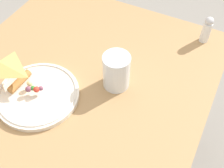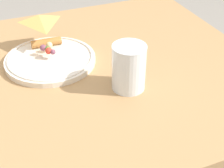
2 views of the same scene
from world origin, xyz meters
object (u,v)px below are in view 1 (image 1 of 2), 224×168
(dining_table, at_px, (64,119))
(salt_shaker, at_px, (207,29))
(plate_pizza, at_px, (37,93))
(milk_glass, at_px, (116,73))

(dining_table, bearing_deg, salt_shaker, -33.42)
(dining_table, height_order, salt_shaker, salt_shaker)
(dining_table, distance_m, plate_pizza, 0.13)
(milk_glass, distance_m, salt_shaker, 0.40)
(dining_table, xyz_separation_m, plate_pizza, (-0.01, 0.08, 0.11))
(plate_pizza, distance_m, milk_glass, 0.26)
(dining_table, height_order, plate_pizza, plate_pizza)
(plate_pizza, bearing_deg, dining_table, -84.85)
(milk_glass, bearing_deg, plate_pizza, 128.11)
(plate_pizza, distance_m, salt_shaker, 0.64)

